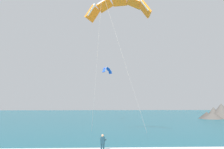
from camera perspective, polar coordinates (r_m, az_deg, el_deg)
name	(u,v)px	position (r m, az deg, el deg)	size (l,w,h in m)	color
sea	(119,116)	(83.60, 1.48, -9.00)	(200.00, 120.00, 0.20)	#146075
surf_foam	(167,149)	(25.40, 11.88, -15.50)	(200.00, 1.84, 0.04)	white
kitesurfer	(103,143)	(23.65, -2.05, -14.57)	(0.60, 0.60, 1.69)	#143347
kite_primary	(119,6)	(31.65, 1.46, 14.53)	(7.46, 7.40, 15.55)	orange
kite_distant	(107,69)	(61.47, -1.11, 1.10)	(2.41, 3.91, 1.49)	blue
headland_right	(216,113)	(75.76, 21.63, -7.73)	(10.05, 8.70, 4.17)	#56514C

